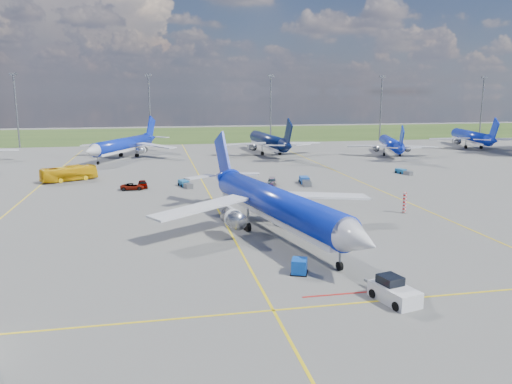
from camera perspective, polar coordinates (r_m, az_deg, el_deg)
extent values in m
plane|color=#5B5B58|center=(59.28, -2.52, -5.40)|extent=(400.00, 400.00, 0.00)
cube|color=#2D4719|center=(206.98, -9.06, 6.51)|extent=(400.00, 80.00, 0.01)
cube|color=yellow|center=(88.20, -5.57, 0.15)|extent=(0.25, 160.00, 0.02)
cube|color=yellow|center=(40.88, 1.98, -13.36)|extent=(60.00, 0.25, 0.02)
cube|color=yellow|center=(99.89, -23.57, 0.57)|extent=(0.25, 120.00, 0.02)
cube|color=yellow|center=(104.99, 10.35, 1.83)|extent=(0.25, 120.00, 0.02)
cube|color=#A5140F|center=(44.97, 11.53, -11.21)|extent=(10.00, 0.25, 0.02)
cylinder|color=slate|center=(171.25, -25.68, 8.24)|extent=(0.50, 0.50, 22.00)
cube|color=slate|center=(171.22, -26.01, 12.01)|extent=(2.20, 0.50, 0.80)
cylinder|color=slate|center=(166.20, -12.04, 9.04)|extent=(0.50, 0.50, 22.00)
cube|color=slate|center=(166.17, -12.21, 12.93)|extent=(2.20, 0.50, 0.80)
cylinder|color=slate|center=(170.65, 1.69, 9.33)|extent=(0.50, 0.50, 22.00)
cube|color=slate|center=(170.61, 1.71, 13.13)|extent=(2.20, 0.50, 0.80)
cylinder|color=slate|center=(183.90, 14.08, 9.15)|extent=(0.50, 0.50, 22.00)
cube|color=slate|center=(183.87, 14.25, 12.67)|extent=(2.20, 0.50, 0.80)
cylinder|color=slate|center=(204.24, 24.38, 8.68)|extent=(0.50, 0.50, 22.00)
cube|color=slate|center=(204.22, 24.65, 11.84)|extent=(2.20, 0.50, 0.80)
cylinder|color=red|center=(74.54, 16.60, -1.18)|extent=(0.50, 0.50, 3.00)
cube|color=silver|center=(43.70, 15.55, -11.17)|extent=(3.26, 4.73, 1.33)
cube|color=black|center=(43.78, 15.07, -9.80)|extent=(2.05, 2.19, 0.92)
cube|color=slate|center=(45.59, 13.30, -10.22)|extent=(0.87, 2.44, 0.20)
cube|color=#0C43AF|center=(48.46, 4.97, -8.45)|extent=(1.96, 2.16, 1.41)
imported|color=#EEB60E|center=(103.71, -20.59, 1.99)|extent=(10.54, 7.25, 2.96)
imported|color=#999999|center=(92.78, -12.82, 0.90)|extent=(1.85, 4.05, 1.35)
imported|color=#999999|center=(91.11, -13.94, 0.60)|extent=(4.24, 1.98, 1.18)
imported|color=#999999|center=(93.47, 1.84, 1.20)|extent=(2.52, 4.31, 1.17)
cube|color=#1B4CA6|center=(95.37, 5.54, 1.38)|extent=(1.98, 3.14, 1.25)
cube|color=slate|center=(92.53, 5.82, 0.99)|extent=(1.66, 2.43, 1.02)
cube|color=#185F95|center=(93.05, -8.27, 1.01)|extent=(2.02, 2.82, 1.08)
cube|color=slate|center=(90.70, -7.74, 0.69)|extent=(1.67, 2.21, 0.88)
cube|color=#19619A|center=(110.75, 16.20, 2.30)|extent=(1.79, 2.56, 0.98)
cube|color=slate|center=(109.07, 17.01, 2.08)|extent=(1.48, 2.00, 0.80)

